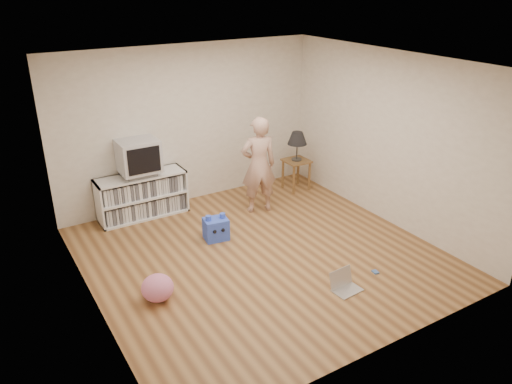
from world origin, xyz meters
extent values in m
plane|color=brown|center=(0.00, 0.00, 0.00)|extent=(4.50, 4.50, 0.00)
cube|color=beige|center=(0.00, 2.25, 1.30)|extent=(4.50, 0.02, 2.60)
cube|color=beige|center=(0.00, -2.25, 1.30)|extent=(4.50, 0.02, 2.60)
cube|color=beige|center=(-2.25, 0.00, 1.30)|extent=(0.02, 4.50, 2.60)
cube|color=beige|center=(2.25, 0.00, 1.30)|extent=(0.02, 4.50, 2.60)
cube|color=white|center=(0.00, 0.00, 2.60)|extent=(4.50, 4.50, 0.01)
cube|color=white|center=(-0.96, 2.23, 0.35)|extent=(1.40, 0.03, 0.70)
cube|color=white|center=(-1.65, 2.02, 0.35)|extent=(0.03, 0.45, 0.70)
cube|color=white|center=(-0.28, 2.02, 0.35)|extent=(0.03, 0.45, 0.70)
cube|color=white|center=(-0.96, 2.02, 0.01)|extent=(1.40, 0.45, 0.03)
cube|color=white|center=(-0.96, 2.02, 0.35)|extent=(1.34, 0.45, 0.03)
cube|color=white|center=(-0.96, 2.02, 0.68)|extent=(1.40, 0.45, 0.03)
cube|color=silver|center=(-0.96, 2.02, 0.35)|extent=(1.26, 0.36, 0.64)
cube|color=gray|center=(-0.96, 2.02, 0.73)|extent=(0.45, 0.35, 0.07)
cube|color=#B4B4B9|center=(-0.96, 2.02, 1.02)|extent=(0.60, 0.52, 0.50)
cube|color=black|center=(-0.96, 1.75, 1.02)|extent=(0.50, 0.01, 0.40)
cylinder|color=brown|center=(1.59, 1.48, 0.26)|extent=(0.04, 0.04, 0.52)
cylinder|color=brown|center=(1.93, 1.48, 0.26)|extent=(0.04, 0.04, 0.52)
cylinder|color=brown|center=(1.59, 1.82, 0.26)|extent=(0.04, 0.04, 0.52)
cylinder|color=brown|center=(1.93, 1.82, 0.26)|extent=(0.04, 0.04, 0.52)
cube|color=brown|center=(1.76, 1.65, 0.54)|extent=(0.42, 0.42, 0.03)
cylinder|color=#333333|center=(1.76, 1.65, 0.56)|extent=(0.18, 0.18, 0.02)
cylinder|color=#333333|center=(1.76, 1.65, 0.74)|extent=(0.02, 0.02, 0.32)
imported|color=tan|center=(0.71, 1.23, 0.79)|extent=(0.65, 0.51, 1.58)
cube|color=silver|center=(0.44, -1.28, 0.01)|extent=(0.36, 0.27, 0.02)
cube|color=silver|center=(0.43, -1.16, 0.13)|extent=(0.35, 0.10, 0.23)
cube|color=black|center=(0.43, -1.16, 0.13)|extent=(0.31, 0.08, 0.18)
cube|color=#4268B1|center=(1.03, -1.16, 0.01)|extent=(0.08, 0.10, 0.02)
cube|color=blue|center=(-0.32, 0.73, 0.16)|extent=(0.38, 0.32, 0.32)
cylinder|color=blue|center=(-0.43, 0.75, 0.36)|extent=(0.08, 0.08, 0.07)
cylinder|color=blue|center=(-0.22, 0.71, 0.36)|extent=(0.08, 0.08, 0.07)
sphere|color=black|center=(-0.40, 0.60, 0.20)|extent=(0.05, 0.05, 0.05)
sphere|color=black|center=(-0.28, 0.58, 0.20)|extent=(0.05, 0.05, 0.05)
ellipsoid|color=pink|center=(-1.60, -0.24, 0.16)|extent=(0.46, 0.46, 0.33)
camera|label=1|loc=(-3.17, -5.07, 3.55)|focal=35.00mm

